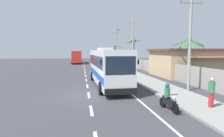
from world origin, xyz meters
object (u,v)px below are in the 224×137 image
object	(u,v)px
palm_nearest	(115,50)
roadside_building	(204,62)
coach_bus_foreground	(107,66)
motorcycle_trailing	(168,99)
coach_bus_far_lane	(77,56)
palm_third	(134,45)
motorcycle_beside_bus	(115,70)
pedestrian_midwalk	(211,92)
utility_pole_far	(116,45)
pedestrian_near_kerb	(122,65)
palm_second	(189,50)
utility_pole_mid	(132,42)
utility_pole_nearest	(190,39)

from	to	relation	value
palm_nearest	roadside_building	distance (m)	30.61
coach_bus_foreground	motorcycle_trailing	distance (m)	9.28
coach_bus_far_lane	palm_third	size ratio (longest dim) A/B	1.86
motorcycle_beside_bus	pedestrian_midwalk	world-z (taller)	pedestrian_midwalk
palm_nearest	utility_pole_far	bearing A→B (deg)	-96.93
pedestrian_near_kerb	palm_second	bearing A→B (deg)	77.27
motorcycle_beside_bus	pedestrian_midwalk	size ratio (longest dim) A/B	1.11
pedestrian_near_kerb	roadside_building	xyz separation A→B (m)	(10.19, -8.61, 0.93)
motorcycle_beside_bus	roadside_building	world-z (taller)	roadside_building
utility_pole_mid	coach_bus_far_lane	bearing A→B (deg)	113.14
palm_nearest	roadside_building	size ratio (longest dim) A/B	0.37
coach_bus_far_lane	motorcycle_trailing	bearing A→B (deg)	-81.97
coach_bus_foreground	roadside_building	distance (m)	15.84
pedestrian_near_kerb	utility_pole_far	distance (m)	16.18
palm_nearest	roadside_building	bearing A→B (deg)	-75.26
pedestrian_near_kerb	roadside_building	world-z (taller)	roadside_building
utility_pole_far	roadside_building	world-z (taller)	utility_pole_far
pedestrian_near_kerb	motorcycle_trailing	bearing A→B (deg)	55.16
pedestrian_near_kerb	utility_pole_nearest	xyz separation A→B (m)	(2.16, -18.01, 3.53)
palm_nearest	coach_bus_far_lane	bearing A→B (deg)	171.48
coach_bus_foreground	pedestrian_midwalk	distance (m)	10.46
utility_pole_nearest	palm_nearest	xyz separation A→B (m)	(0.25, 38.95, -0.81)
utility_pole_far	roadside_building	distance (m)	25.80
palm_nearest	palm_second	size ratio (longest dim) A/B	1.10
coach_bus_foreground	roadside_building	xyz separation A→B (m)	(14.80, 5.62, -0.09)
utility_pole_nearest	palm_nearest	bearing A→B (deg)	89.63
pedestrian_midwalk	roadside_building	bearing A→B (deg)	-88.80
pedestrian_near_kerb	palm_third	xyz separation A→B (m)	(3.91, 6.42, 3.86)
coach_bus_foreground	palm_third	world-z (taller)	palm_third
palm_second	motorcycle_trailing	bearing A→B (deg)	-126.51
utility_pole_far	palm_second	size ratio (longest dim) A/B	1.96
utility_pole_mid	pedestrian_near_kerb	bearing A→B (deg)	142.28
coach_bus_far_lane	utility_pole_far	bearing A→B (deg)	-34.10
pedestrian_midwalk	palm_nearest	world-z (taller)	palm_nearest
pedestrian_midwalk	roadside_building	distance (m)	17.71
pedestrian_near_kerb	palm_third	bearing A→B (deg)	-150.85
palm_second	utility_pole_mid	bearing A→B (deg)	101.81
utility_pole_far	palm_third	bearing A→B (deg)	-76.79
coach_bus_foreground	motorcycle_beside_bus	bearing A→B (deg)	75.29
palm_second	palm_nearest	bearing A→B (deg)	93.09
utility_pole_nearest	coach_bus_far_lane	bearing A→B (deg)	104.84
palm_second	pedestrian_near_kerb	bearing A→B (deg)	106.77
coach_bus_far_lane	roadside_building	distance (m)	36.42
motorcycle_trailing	pedestrian_near_kerb	world-z (taller)	pedestrian_near_kerb
utility_pole_nearest	palm_third	size ratio (longest dim) A/B	1.37
motorcycle_beside_bus	utility_pole_far	world-z (taller)	utility_pole_far
utility_pole_far	utility_pole_nearest	bearing A→B (deg)	-89.32
pedestrian_midwalk	palm_second	world-z (taller)	palm_second
coach_bus_far_lane	pedestrian_midwalk	xyz separation A→B (m)	(9.01, -45.94, -0.91)
utility_pole_mid	palm_third	distance (m)	7.99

